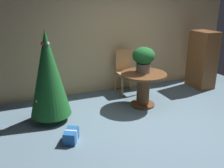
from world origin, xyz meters
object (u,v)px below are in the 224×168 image
Objects in this scene: round_dining_table at (143,84)px; wooden_cabinet at (202,60)px; gift_box_blue at (71,136)px; wooden_chair_far at (125,69)px; flower_vase at (144,58)px; holiday_tree at (48,74)px.

round_dining_table is 0.67× the size of wooden_cabinet.
wooden_cabinet reaches higher than gift_box_blue.
round_dining_table is at bearing -165.60° from wooden_cabinet.
gift_box_blue is (-1.71, -1.67, -0.46)m from wooden_chair_far.
flower_vase is (0.02, 0.06, 0.54)m from round_dining_table.
wooden_chair_far is 1.95m from wooden_cabinet.
flower_vase is 1.89m from holiday_tree.
wooden_chair_far is (0.00, 0.86, 0.10)m from round_dining_table.
wooden_cabinet reaches higher than round_dining_table.
gift_box_blue is (0.16, -0.86, -0.79)m from holiday_tree.
wooden_chair_far is at bearing 91.17° from flower_vase.
holiday_tree is 4.67× the size of gift_box_blue.
wooden_chair_far is at bearing 90.00° from round_dining_table.
gift_box_blue is 3.89m from wooden_cabinet.
flower_vase is at bearing 0.33° from holiday_tree.
wooden_cabinet is (3.62, 1.30, 0.60)m from gift_box_blue.
holiday_tree reaches higher than gift_box_blue.
flower_vase reaches higher than round_dining_table.
round_dining_table is 0.55m from flower_vase.
holiday_tree is (-1.88, -0.01, -0.12)m from flower_vase.
holiday_tree is 1.18m from gift_box_blue.
holiday_tree is at bearing -156.49° from wooden_chair_far.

